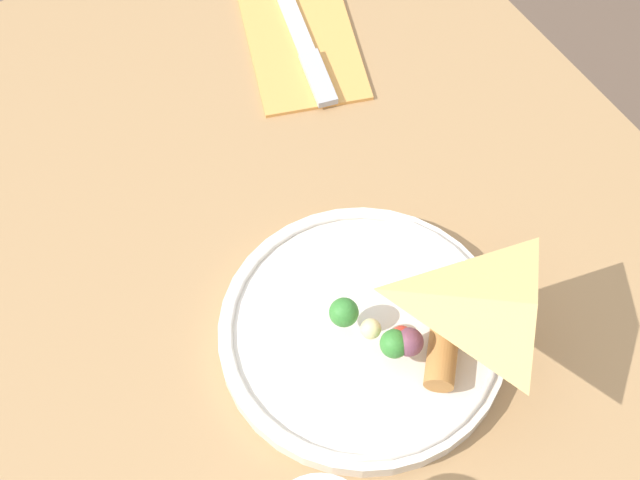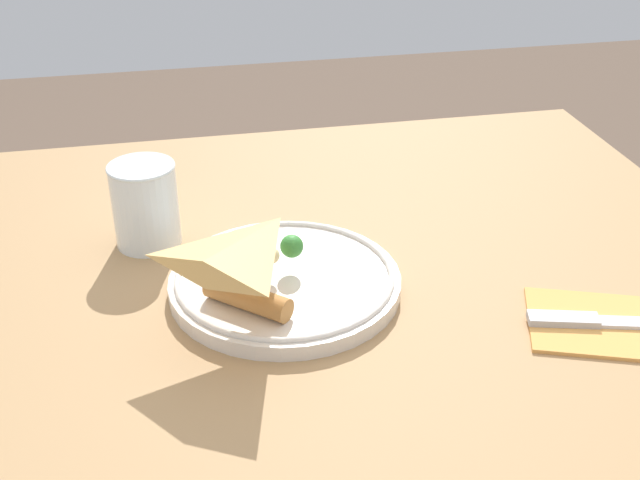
# 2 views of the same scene
# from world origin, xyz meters

# --- Properties ---
(dining_table) EXTENTS (0.91, 0.76, 0.73)m
(dining_table) POSITION_xyz_m (0.00, 0.00, 0.61)
(dining_table) COLOR #A87F51
(dining_table) RESTS_ON ground_plane
(plate_pizza) EXTENTS (0.24, 0.24, 0.06)m
(plate_pizza) POSITION_xyz_m (-0.06, -0.04, 0.74)
(plate_pizza) COLOR silver
(plate_pizza) RESTS_ON dining_table
(milk_glass) EXTENTS (0.07, 0.07, 0.10)m
(milk_glass) POSITION_xyz_m (-0.19, 0.08, 0.77)
(milk_glass) COLOR white
(milk_glass) RESTS_ON dining_table
(napkin_folded) EXTENTS (0.20, 0.16, 0.00)m
(napkin_folded) POSITION_xyz_m (0.24, -0.17, 0.73)
(napkin_folded) COLOR #E59E4C
(napkin_folded) RESTS_ON dining_table
(butter_knife) EXTENTS (0.18, 0.06, 0.01)m
(butter_knife) POSITION_xyz_m (0.24, -0.17, 0.74)
(butter_knife) COLOR #B2B2B7
(butter_knife) RESTS_ON napkin_folded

